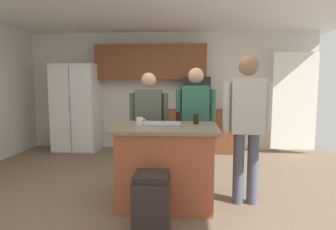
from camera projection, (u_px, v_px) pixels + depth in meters
name	position (u px, v px, depth m)	size (l,w,h in m)	color
floor	(156.00, 194.00, 3.71)	(7.04, 7.04, 0.00)	#7F6B56
back_wall	(170.00, 91.00, 6.35)	(6.40, 0.10, 2.60)	silver
french_door_window_panel	(294.00, 101.00, 5.79)	(0.90, 0.06, 2.00)	white
cabinet_run_upper	(151.00, 62.00, 6.11)	(2.40, 0.38, 0.75)	brown
cabinet_run_lower	(196.00, 131.00, 6.08)	(1.80, 0.63, 0.90)	brown
refrigerator	(77.00, 108.00, 6.11)	(0.92, 0.76, 1.88)	white
microwave_over_range	(197.00, 84.00, 5.99)	(0.56, 0.40, 0.32)	black
kitchen_island	(166.00, 164.00, 3.38)	(1.22, 0.91, 0.95)	#AD5638
person_elder_center	(247.00, 119.00, 3.32)	(0.57, 0.23, 1.78)	#4C5166
person_guest_by_door	(149.00, 120.00, 4.11)	(0.57, 0.22, 1.61)	#232D4C
person_guest_right	(195.00, 118.00, 4.04)	(0.57, 0.22, 1.68)	#383842
glass_dark_ale	(196.00, 119.00, 3.47)	(0.07, 0.07, 0.13)	black
mug_blue_stoneware	(140.00, 121.00, 3.36)	(0.12, 0.08, 0.10)	white
glass_stout_tall	(179.00, 117.00, 3.60)	(0.07, 0.07, 0.14)	black
serving_tray	(162.00, 124.00, 3.30)	(0.44, 0.30, 0.04)	#B7B7BC
trash_bin	(152.00, 204.00, 2.67)	(0.34, 0.34, 0.61)	black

